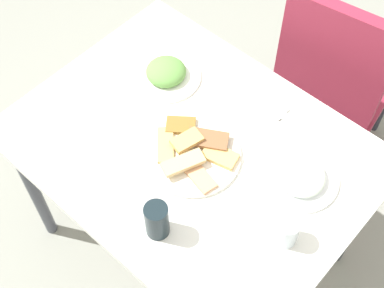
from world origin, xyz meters
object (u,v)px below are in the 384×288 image
drinking_glass (287,231)px  dining_chair (336,73)px  fork (260,104)px  soda_can (157,220)px  paper_napkin (264,101)px  spoon (267,97)px  pide_platter (192,153)px  dining_table (192,160)px  salad_plate_greens (166,73)px  salad_plate_rice (299,175)px

drinking_glass → dining_chair: bearing=110.8°
fork → soda_can: bearing=-77.6°
soda_can → dining_chair: bearing=91.1°
soda_can → drinking_glass: soda_can is taller
drinking_glass → paper_napkin: (-0.34, 0.34, -0.04)m
fork → drinking_glass: bearing=-38.1°
dining_chair → soda_can: dining_chair is taller
spoon → soda_can: bearing=-83.1°
spoon → pide_platter: bearing=-95.0°
drinking_glass → spoon: (-0.34, 0.36, -0.04)m
soda_can → spoon: soda_can is taller
dining_table → soda_can: 0.33m
pide_platter → paper_napkin: size_ratio=1.88×
dining_table → soda_can: bearing=-66.3°
soda_can → drinking_glass: (0.27, 0.21, -0.02)m
dining_chair → fork: size_ratio=5.40×
salad_plate_greens → salad_plate_rice: bearing=-2.7°
dining_chair → pide_platter: (-0.08, -0.73, 0.20)m
dining_chair → salad_plate_rice: (0.21, -0.59, 0.21)m
soda_can → paper_napkin: 0.56m
dining_table → spoon: bearing=79.0°
dining_chair → pide_platter: dining_chair is taller
dining_chair → salad_plate_greens: bearing=-121.8°
salad_plate_rice → dining_table: bearing=-158.6°
dining_table → salad_plate_greens: salad_plate_greens is taller
soda_can → spoon: size_ratio=0.73×
salad_plate_greens → pide_platter: bearing=-32.5°
dining_table → dining_chair: 0.72m
dining_table → paper_napkin: 0.30m
paper_napkin → fork: (-0.00, -0.02, 0.00)m
salad_plate_greens → salad_plate_rice: 0.56m
dining_chair → pide_platter: bearing=-95.8°
drinking_glass → paper_napkin: 0.48m
dining_chair → pide_platter: size_ratio=3.10×
pide_platter → spoon: size_ratio=1.78×
dining_table → pide_platter: (0.03, -0.03, 0.09)m
salad_plate_greens → dining_table: bearing=-30.9°
salad_plate_rice → soda_can: soda_can is taller
paper_napkin → spoon: spoon is taller
fork → spoon: (0.00, 0.04, 0.00)m
dining_table → paper_napkin: (0.06, 0.28, 0.08)m
salad_plate_rice → paper_napkin: bearing=147.5°
drinking_glass → fork: 0.47m
dining_chair → drinking_glass: bearing=-69.2°
paper_napkin → salad_plate_greens: bearing=-156.3°
salad_plate_rice → drinking_glass: size_ratio=2.58×
salad_plate_greens → fork: bearing=20.9°
salad_plate_greens → paper_napkin: bearing=23.7°
salad_plate_rice → drinking_glass: drinking_glass is taller
pide_platter → dining_table: bearing=134.8°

